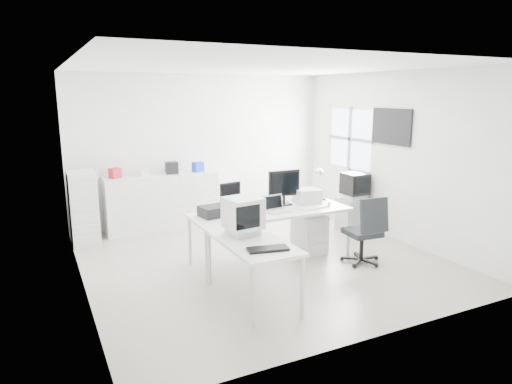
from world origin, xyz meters
name	(u,v)px	position (x,y,z in m)	size (l,w,h in m)	color
floor	(262,260)	(0.00, 0.00, 0.00)	(5.00, 5.00, 0.01)	beige
ceiling	(262,67)	(0.00, 0.00, 2.80)	(5.00, 5.00, 0.01)	white
back_wall	(203,149)	(0.00, 2.50, 1.40)	(5.00, 0.02, 2.80)	silver
left_wall	(77,182)	(-2.50, 0.00, 1.40)	(0.02, 5.00, 2.80)	silver
right_wall	(395,157)	(2.50, 0.00, 1.40)	(0.02, 5.00, 2.80)	silver
window	(350,139)	(2.48, 1.20, 1.60)	(0.02, 1.20, 1.10)	white
wall_picture	(391,127)	(2.47, 0.10, 1.90)	(0.04, 0.90, 0.60)	black
main_desk	(271,235)	(0.13, -0.05, 0.38)	(2.40, 0.80, 0.75)	white
side_desk	(252,270)	(-0.72, -1.15, 0.38)	(0.70, 1.40, 0.75)	white
drawer_pedestal	(309,233)	(0.83, 0.00, 0.30)	(0.40, 0.50, 0.60)	white
inkjet_printer	(215,211)	(-0.72, 0.05, 0.82)	(0.41, 0.32, 0.15)	black
lcd_monitor_small	(230,197)	(-0.42, 0.20, 0.96)	(0.34, 0.19, 0.43)	black
lcd_monitor_large	(284,188)	(0.48, 0.20, 1.02)	(0.53, 0.21, 0.55)	black
laptop	(278,205)	(0.18, -0.15, 0.86)	(0.32, 0.33, 0.21)	#B7B7BA
white_keyboard	(314,208)	(0.78, -0.20, 0.76)	(0.45, 0.14, 0.02)	white
white_mouse	(329,204)	(1.08, -0.15, 0.78)	(0.06, 0.06, 0.06)	white
laser_printer	(307,196)	(0.88, 0.17, 0.86)	(0.38, 0.33, 0.22)	silver
desk_lamp	(323,185)	(1.23, 0.25, 0.99)	(0.16, 0.16, 0.48)	silver
crt_monitor	(243,216)	(-0.72, -0.90, 0.99)	(0.41, 0.41, 0.47)	#B7B7BA
black_keyboard	(268,249)	(-0.72, -1.55, 0.77)	(0.45, 0.18, 0.03)	black
office_chair	(362,229)	(1.26, -0.75, 0.51)	(0.59, 0.59, 1.02)	#232527
tv_cabinet	(354,214)	(2.22, 0.67, 0.29)	(0.53, 0.44, 0.58)	gray
crt_tv	(355,186)	(2.22, 0.67, 0.81)	(0.50, 0.48, 0.45)	black
sideboard	(162,202)	(-0.90, 2.24, 0.51)	(2.03, 0.51, 1.01)	white
clutter_box_a	(115,173)	(-1.70, 2.24, 1.10)	(0.17, 0.15, 0.17)	#AF192C
clutter_box_b	(144,172)	(-1.20, 2.24, 1.08)	(0.13, 0.11, 0.13)	white
clutter_box_c	(172,168)	(-0.70, 2.24, 1.12)	(0.22, 0.20, 0.22)	black
clutter_box_d	(198,167)	(-0.20, 2.24, 1.10)	(0.18, 0.16, 0.18)	#1932B2
clutter_bottle	(96,173)	(-2.00, 2.28, 1.12)	(0.07, 0.07, 0.22)	white
filing_cabinet	(84,208)	(-2.28, 1.94, 0.61)	(0.43, 0.51, 1.22)	white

